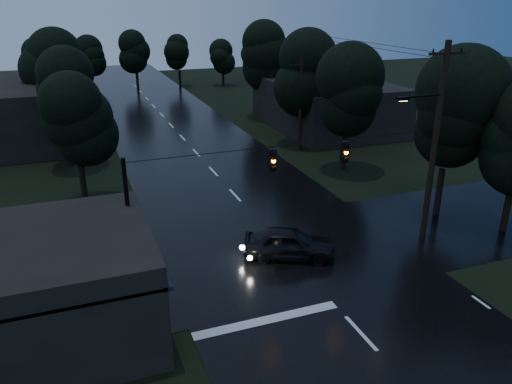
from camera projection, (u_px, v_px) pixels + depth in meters
main_road at (196, 153)px, 40.57m from camera, size 12.00×120.00×0.02m
cross_street at (286, 251)px, 24.89m from camera, size 60.00×9.00×0.02m
building_far_right at (327, 105)px, 47.86m from camera, size 10.00×14.00×4.40m
building_far_left at (12, 111)px, 43.78m from camera, size 10.00×16.00×5.00m
utility_pole_main at (434, 140)px, 24.53m from camera, size 3.50×0.30×10.00m
utility_pole_far at (301, 103)px, 40.14m from camera, size 2.00×0.30×7.50m
anchor_pole_left at (130, 228)px, 20.46m from camera, size 0.18×0.18×6.00m
span_signals at (309, 155)px, 22.28m from camera, size 15.00×0.37×1.12m
tree_corner_near at (450, 113)px, 26.86m from camera, size 4.48×4.48×9.44m
tree_left_a at (75, 120)px, 28.73m from camera, size 3.92×3.92×8.26m
tree_left_b at (61, 91)px, 35.37m from camera, size 4.20×4.20×8.85m
tree_left_c at (52, 68)px, 43.75m from camera, size 4.48×4.48×9.44m
tree_right_a at (348, 93)px, 34.51m from camera, size 4.20×4.20×8.85m
tree_right_b at (305, 72)px, 41.54m from camera, size 4.48×4.48×9.44m
tree_right_c at (267, 55)px, 50.32m from camera, size 4.76×4.76×10.03m
car at (289, 243)px, 24.06m from camera, size 4.74×3.42×1.50m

